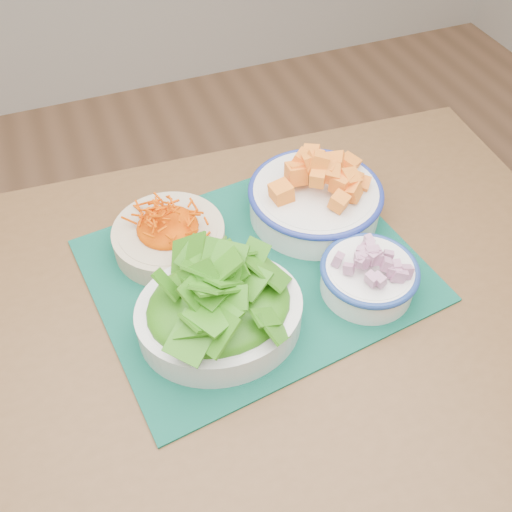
{
  "coord_description": "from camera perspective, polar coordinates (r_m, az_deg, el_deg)",
  "views": [
    {
      "loc": [
        -0.42,
        -0.39,
        1.43
      ],
      "look_at": [
        -0.2,
        0.16,
        0.78
      ],
      "focal_mm": 40.0,
      "sensor_mm": 36.0,
      "label": 1
    }
  ],
  "objects": [
    {
      "name": "lettuce_bowl",
      "position": [
        0.79,
        -3.72,
        -4.98
      ],
      "size": [
        0.25,
        0.22,
        0.11
      ],
      "rotation": [
        0.0,
        0.0,
        -0.09
      ],
      "color": "silver",
      "rests_on": "placemat"
    },
    {
      "name": "carrot_bowl",
      "position": [
        0.92,
        -8.75,
        2.35
      ],
      "size": [
        0.21,
        0.21,
        0.07
      ],
      "rotation": [
        0.0,
        0.0,
        0.22
      ],
      "color": "#C8B595",
      "rests_on": "placemat"
    },
    {
      "name": "placemat",
      "position": [
        0.9,
        -0.0,
        -1.37
      ],
      "size": [
        0.54,
        0.46,
        0.0
      ],
      "primitive_type": "cube",
      "rotation": [
        0.0,
        0.0,
        0.13
      ],
      "color": "#05352A",
      "rests_on": "table"
    },
    {
      "name": "squash_bowl",
      "position": [
        0.95,
        6.01,
        6.61
      ],
      "size": [
        0.29,
        0.29,
        0.12
      ],
      "rotation": [
        0.0,
        0.0,
        -0.42
      ],
      "color": "silver",
      "rests_on": "placemat"
    },
    {
      "name": "table",
      "position": [
        0.93,
        -1.94,
        -9.88
      ],
      "size": [
        1.22,
        0.85,
        0.75
      ],
      "rotation": [
        0.0,
        0.0,
        -0.06
      ],
      "color": "brown",
      "rests_on": "ground"
    },
    {
      "name": "onion_bowl",
      "position": [
        0.86,
        11.25,
        -1.66
      ],
      "size": [
        0.17,
        0.17,
        0.08
      ],
      "rotation": [
        0.0,
        0.0,
        -0.24
      ],
      "color": "white",
      "rests_on": "placemat"
    },
    {
      "name": "ground",
      "position": [
        1.54,
        10.01,
        -22.22
      ],
      "size": [
        4.0,
        4.0,
        0.0
      ],
      "primitive_type": "plane",
      "color": "#A87551",
      "rests_on": "ground"
    }
  ]
}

